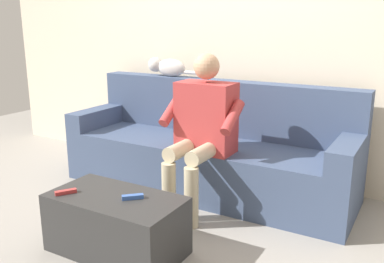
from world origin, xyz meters
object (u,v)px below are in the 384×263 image
at_px(coffee_table, 116,224).
at_px(cat_on_backrest, 166,67).
at_px(remote_red, 66,192).
at_px(couch, 209,152).
at_px(person_solo_seated, 202,125).
at_px(remote_blue, 133,197).

relative_size(coffee_table, cat_on_backrest, 1.52).
relative_size(cat_on_backrest, remote_red, 4.24).
height_order(couch, person_solo_seated, person_solo_seated).
bearing_deg(cat_on_backrest, remote_red, 100.35).
distance_m(coffee_table, remote_red, 0.36).
bearing_deg(couch, cat_on_backrest, -22.47).
relative_size(coffee_table, remote_blue, 6.49).
xyz_separation_m(person_solo_seated, remote_blue, (0.02, 0.79, -0.27)).
distance_m(couch, coffee_table, 1.20).
bearing_deg(remote_blue, coffee_table, 147.70).
bearing_deg(cat_on_backrest, couch, 157.53).
distance_m(cat_on_backrest, remote_red, 1.67).
relative_size(couch, remote_red, 19.04).
xyz_separation_m(cat_on_backrest, remote_red, (-0.28, 1.54, -0.60)).
bearing_deg(person_solo_seated, remote_blue, 88.28).
bearing_deg(coffee_table, person_solo_seated, -99.62).
height_order(coffee_table, cat_on_backrest, cat_on_backrest).
height_order(coffee_table, person_solo_seated, person_solo_seated).
distance_m(coffee_table, remote_blue, 0.23).
distance_m(remote_blue, remote_red, 0.42).
distance_m(person_solo_seated, remote_blue, 0.84).
height_order(couch, remote_blue, couch).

